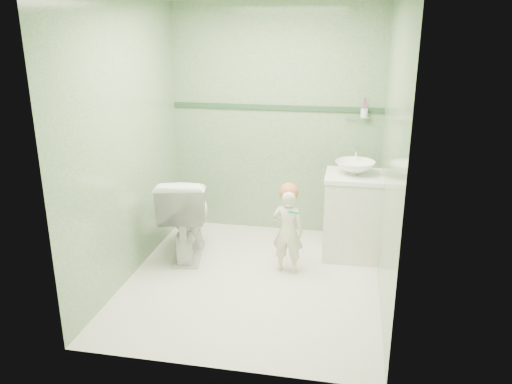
# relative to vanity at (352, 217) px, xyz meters

# --- Properties ---
(ground) EXTENTS (2.50, 2.50, 0.00)m
(ground) POSITION_rel_vanity_xyz_m (-0.84, -0.70, -0.40)
(ground) COLOR silver
(ground) RESTS_ON ground
(room_shell) EXTENTS (2.50, 2.54, 2.40)m
(room_shell) POSITION_rel_vanity_xyz_m (-0.84, -0.70, 0.80)
(room_shell) COLOR #6A9267
(room_shell) RESTS_ON ground
(trim_stripe) EXTENTS (2.20, 0.02, 0.05)m
(trim_stripe) POSITION_rel_vanity_xyz_m (-0.84, 0.54, 0.95)
(trim_stripe) COLOR #2A4B30
(trim_stripe) RESTS_ON room_shell
(vanity) EXTENTS (0.52, 0.50, 0.80)m
(vanity) POSITION_rel_vanity_xyz_m (0.00, 0.00, 0.00)
(vanity) COLOR silver
(vanity) RESTS_ON ground
(counter) EXTENTS (0.54, 0.52, 0.04)m
(counter) POSITION_rel_vanity_xyz_m (0.00, 0.00, 0.41)
(counter) COLOR white
(counter) RESTS_ON vanity
(basin) EXTENTS (0.37, 0.37, 0.13)m
(basin) POSITION_rel_vanity_xyz_m (0.00, 0.00, 0.49)
(basin) COLOR white
(basin) RESTS_ON counter
(faucet) EXTENTS (0.03, 0.13, 0.18)m
(faucet) POSITION_rel_vanity_xyz_m (0.00, 0.19, 0.57)
(faucet) COLOR silver
(faucet) RESTS_ON counter
(cup_holder) EXTENTS (0.26, 0.07, 0.21)m
(cup_holder) POSITION_rel_vanity_xyz_m (0.05, 0.48, 0.93)
(cup_holder) COLOR silver
(cup_holder) RESTS_ON room_shell
(toilet) EXTENTS (0.60, 0.87, 0.82)m
(toilet) POSITION_rel_vanity_xyz_m (-1.58, -0.29, 0.01)
(toilet) COLOR white
(toilet) RESTS_ON ground
(toddler) EXTENTS (0.31, 0.22, 0.79)m
(toddler) POSITION_rel_vanity_xyz_m (-0.56, -0.46, -0.00)
(toddler) COLOR beige
(toddler) RESTS_ON ground
(hair_cap) EXTENTS (0.18, 0.18, 0.18)m
(hair_cap) POSITION_rel_vanity_xyz_m (-0.56, -0.44, 0.36)
(hair_cap) COLOR #B26741
(hair_cap) RESTS_ON toddler
(teal_toothbrush) EXTENTS (0.11, 0.14, 0.08)m
(teal_toothbrush) POSITION_rel_vanity_xyz_m (-0.50, -0.60, 0.24)
(teal_toothbrush) COLOR #079771
(teal_toothbrush) RESTS_ON toddler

